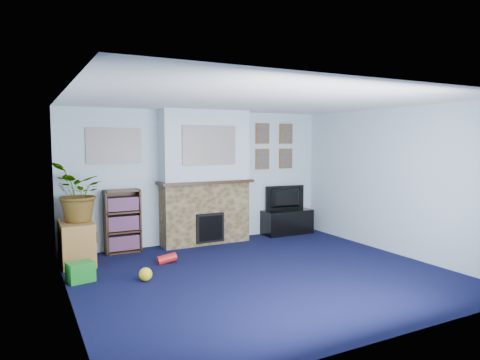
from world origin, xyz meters
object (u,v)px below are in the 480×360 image
bookshelf (122,222)px  sideboard (76,241)px  tv_stand (287,223)px  television (287,198)px

bookshelf → sideboard: bookshelf is taller
tv_stand → bookshelf: bearing=178.6°
television → bookshelf: size_ratio=0.79×
tv_stand → television: television is taller
tv_stand → television: size_ratio=1.21×
bookshelf → sideboard: (-0.77, -0.36, -0.15)m
sideboard → bookshelf: bearing=24.9°
sideboard → tv_stand: bearing=4.0°
television → bookshelf: bearing=5.6°
television → sideboard: television is taller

